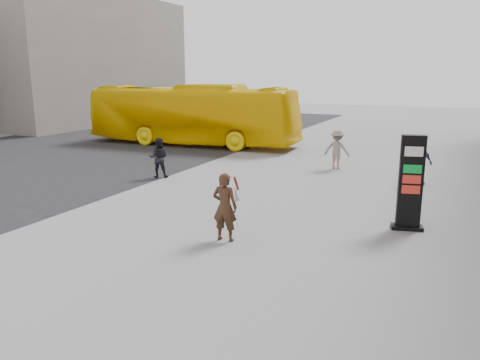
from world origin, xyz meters
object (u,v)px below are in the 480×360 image
at_px(info_pylon, 410,183).
at_px(pedestrian_a, 159,158).
at_px(woman, 225,206).
at_px(pedestrian_c, 420,162).
at_px(pedestrian_b, 337,149).
at_px(bus, 192,115).

xyz_separation_m(info_pylon, pedestrian_a, (-9.43, 2.42, -0.46)).
bearing_deg(woman, pedestrian_c, -119.82).
distance_m(pedestrian_b, pedestrian_c, 3.75).
xyz_separation_m(info_pylon, woman, (-3.92, -2.75, -0.37)).
bearing_deg(pedestrian_b, pedestrian_a, 36.67).
distance_m(bus, pedestrian_c, 13.45).
height_order(info_pylon, woman, info_pylon).
bearing_deg(pedestrian_c, pedestrian_b, 9.35).
distance_m(woman, bus, 15.78).
distance_m(info_pylon, pedestrian_b, 7.85).
height_order(pedestrian_a, pedestrian_c, pedestrian_c).
bearing_deg(pedestrian_a, pedestrian_c, 173.62).
bearing_deg(woman, info_pylon, -150.09).
distance_m(bus, pedestrian_b, 9.71).
bearing_deg(pedestrian_c, bus, 12.32).
distance_m(pedestrian_a, pedestrian_b, 7.41).
height_order(info_pylon, pedestrian_c, info_pylon).
distance_m(info_pylon, pedestrian_c, 5.43).
xyz_separation_m(woman, pedestrian_c, (3.74, 8.16, -0.02)).
distance_m(pedestrian_a, pedestrian_c, 9.72).
height_order(pedestrian_b, pedestrian_c, pedestrian_c).
bearing_deg(pedestrian_b, pedestrian_c, 154.11).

